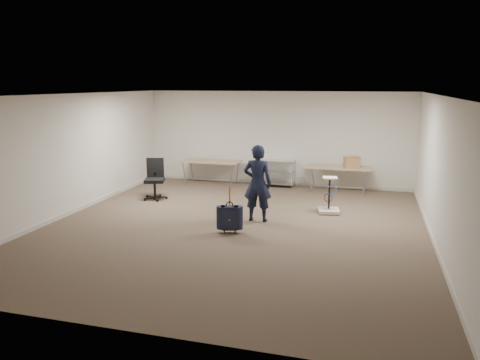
% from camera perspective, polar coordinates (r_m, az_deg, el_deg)
% --- Properties ---
extents(ground, '(9.00, 9.00, 0.00)m').
position_cam_1_polar(ground, '(10.11, -0.68, -5.73)').
color(ground, '#433428').
rests_on(ground, ground).
extents(room_shell, '(8.00, 9.00, 9.00)m').
position_cam_1_polar(room_shell, '(11.38, 1.28, -3.48)').
color(room_shell, beige).
rests_on(room_shell, ground).
extents(folding_table_left, '(1.80, 0.75, 0.73)m').
position_cam_1_polar(folding_table_left, '(14.18, -3.56, 2.16)').
color(folding_table_left, tan).
rests_on(folding_table_left, ground).
extents(folding_table_right, '(1.80, 0.75, 0.73)m').
position_cam_1_polar(folding_table_right, '(13.44, 11.93, 1.38)').
color(folding_table_right, tan).
rests_on(folding_table_right, ground).
extents(wire_shelf, '(1.22, 0.47, 0.80)m').
position_cam_1_polar(wire_shelf, '(13.97, 4.17, 1.01)').
color(wire_shelf, silver).
rests_on(wire_shelf, ground).
extents(person, '(0.66, 0.45, 1.73)m').
position_cam_1_polar(person, '(10.34, 2.15, -0.39)').
color(person, black).
rests_on(person, ground).
extents(suitcase, '(0.39, 0.28, 0.96)m').
position_cam_1_polar(suitcase, '(9.62, -1.27, -4.62)').
color(suitcase, '#161C33').
rests_on(suitcase, ground).
extents(office_chair, '(0.65, 0.65, 1.07)m').
position_cam_1_polar(office_chair, '(12.65, -10.32, -0.82)').
color(office_chair, black).
rests_on(office_chair, ground).
extents(equipment_cart, '(0.55, 0.55, 0.87)m').
position_cam_1_polar(equipment_cart, '(11.31, 10.81, -2.85)').
color(equipment_cart, beige).
rests_on(equipment_cart, ground).
extents(cardboard_box, '(0.48, 0.42, 0.30)m').
position_cam_1_polar(cardboard_box, '(13.33, 13.46, 2.12)').
color(cardboard_box, olive).
rests_on(cardboard_box, folding_table_right).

